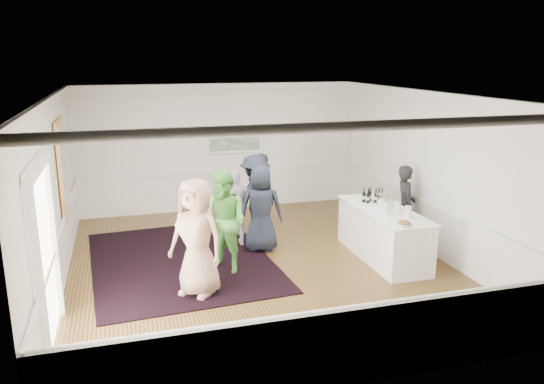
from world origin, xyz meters
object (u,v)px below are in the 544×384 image
object	(u,v)px
bartender	(405,206)
guest_tan	(196,238)
serving_table	(383,234)
guest_dark_b	(261,190)
nut_bowl	(404,224)
guest_navy	(261,208)
guest_lilac	(236,208)
guest_dark_a	(255,195)
guest_green	(224,222)
ice_bucket	(382,200)

from	to	relation	value
bartender	guest_tan	size ratio (longest dim) A/B	0.86
serving_table	guest_dark_b	distance (m)	3.20
bartender	nut_bowl	world-z (taller)	bartender
guest_navy	nut_bowl	bearing A→B (deg)	151.54
guest_lilac	guest_dark_a	xyz separation A→B (m)	(0.54, 0.54, 0.09)
guest_lilac	guest_navy	world-z (taller)	guest_navy
bartender	guest_tan	distance (m)	4.65
guest_green	serving_table	bearing A→B (deg)	48.87
bartender	guest_dark_b	bearing A→B (deg)	65.25
bartender	guest_dark_b	distance (m)	3.28
guest_lilac	ice_bucket	distance (m)	2.96
guest_lilac	nut_bowl	world-z (taller)	guest_lilac
guest_green	nut_bowl	distance (m)	3.19
guest_green	guest_dark_b	bearing A→B (deg)	114.21
serving_table	guest_green	world-z (taller)	guest_green
guest_tan	ice_bucket	xyz separation A→B (m)	(3.78, 0.84, 0.12)
guest_dark_a	ice_bucket	xyz separation A→B (m)	(2.12, -1.80, 0.20)
ice_bucket	guest_dark_a	bearing A→B (deg)	139.60
guest_dark_b	ice_bucket	world-z (taller)	guest_dark_b
bartender	ice_bucket	size ratio (longest dim) A/B	6.51
bartender	guest_navy	distance (m)	3.00
guest_tan	guest_navy	bearing A→B (deg)	88.77
guest_navy	bartender	bearing A→B (deg)	-172.32
guest_navy	ice_bucket	world-z (taller)	guest_navy
guest_dark_a	ice_bucket	distance (m)	2.79
guest_dark_b	guest_navy	world-z (taller)	guest_navy
serving_table	guest_lilac	bearing A→B (deg)	150.21
ice_bucket	guest_navy	bearing A→B (deg)	159.06
guest_tan	ice_bucket	world-z (taller)	guest_tan
serving_table	guest_lilac	size ratio (longest dim) A/B	1.51
serving_table	guest_dark_a	distance (m)	2.91
guest_green	ice_bucket	xyz separation A→B (m)	(3.15, 0.01, 0.16)
guest_dark_b	bartender	bearing A→B (deg)	130.51
guest_dark_b	guest_green	bearing A→B (deg)	50.84
guest_navy	guest_dark_b	bearing A→B (deg)	-87.14
guest_navy	guest_dark_a	bearing A→B (deg)	-79.62
guest_dark_a	guest_dark_b	distance (m)	0.68
guest_tan	guest_dark_b	xyz separation A→B (m)	(1.94, 3.26, -0.13)
serving_table	guest_navy	distance (m)	2.45
guest_tan	guest_navy	distance (m)	2.29
guest_dark_b	guest_navy	xyz separation A→B (m)	(-0.40, -1.56, 0.03)
guest_navy	ice_bucket	xyz separation A→B (m)	(2.23, -0.85, 0.22)
nut_bowl	guest_navy	bearing A→B (deg)	134.31
bartender	nut_bowl	size ratio (longest dim) A/B	6.76
guest_dark_a	guest_green	bearing A→B (deg)	32.62
guest_green	ice_bucket	distance (m)	3.16
guest_navy	guest_lilac	bearing A→B (deg)	-27.05
guest_green	guest_dark_b	xyz separation A→B (m)	(1.32, 2.43, -0.09)
serving_table	bartender	xyz separation A→B (m)	(0.78, 0.58, 0.35)
serving_table	guest_navy	bearing A→B (deg)	153.71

